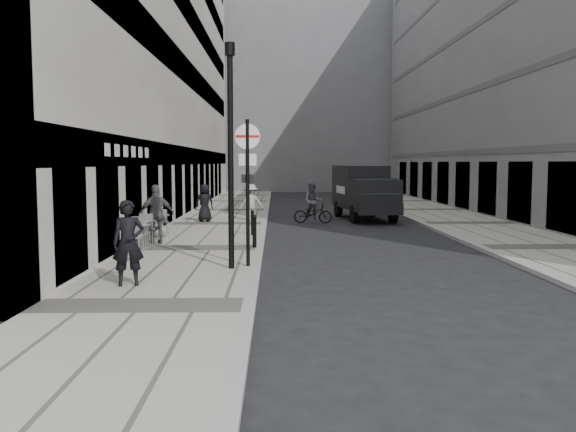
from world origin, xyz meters
The scene contains 19 objects.
ground centered at (0.00, 0.00, 0.00)m, with size 120.00×120.00×0.00m, color black.
sidewalk centered at (-2.00, 18.00, 0.06)m, with size 4.00×60.00×0.12m, color gray.
far_sidewalk centered at (9.00, 18.00, 0.06)m, with size 4.00×60.00×0.12m, color gray.
building_left centered at (-6.00, 24.50, 9.00)m, with size 4.00×45.00×18.00m, color beige.
building_right centered at (14.00, 24.50, 10.00)m, with size 6.00×45.00×20.00m, color slate.
building_far centered at (1.50, 56.00, 11.00)m, with size 24.00×16.00×22.00m, color slate.
walking_man centered at (-2.65, 4.53, 1.04)m, with size 0.67×0.44×1.84m, color black.
sign_post centered at (-0.20, 6.95, 2.50)m, with size 0.64×0.13×3.72m.
lamppost centered at (-0.60, 6.61, 3.20)m, with size 0.25×0.25×5.54m.
bollard_near centered at (-0.15, 10.37, 0.60)m, with size 0.13×0.13×0.95m, color black.
bollard_far centered at (-0.33, 13.59, 0.55)m, with size 0.11×0.11×0.85m, color black.
panel_van centered at (4.78, 20.97, 1.46)m, with size 2.64×5.71×2.60m.
cyclist centered at (2.21, 19.10, 0.73)m, with size 1.81×0.90×1.87m.
pedestrian_a centered at (-3.35, 11.27, 1.08)m, with size 1.13×0.47×1.93m, color #515156.
pedestrian_b centered at (-0.60, 19.31, 0.94)m, with size 1.06×0.61×1.64m, color #A6A299.
pedestrian_c centered at (-2.67, 18.78, 0.96)m, with size 0.82×0.54×1.69m, color black.
cafe_table_near centered at (-3.60, 12.97, 0.60)m, with size 0.74×1.66×0.95m.
cafe_table_mid centered at (-3.60, 9.75, 0.59)m, with size 0.72×1.64×0.93m.
cafe_table_far centered at (-3.60, 10.33, 0.63)m, with size 0.79×1.78×1.01m.
Camera 1 is at (0.50, -8.47, 2.76)m, focal length 38.00 mm.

